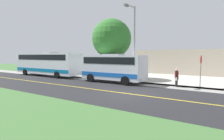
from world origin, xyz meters
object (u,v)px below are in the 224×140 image
Objects in this scene: pedestrian_with_bags at (177,77)px; commercial_building at (204,62)px; transit_bus_rear at (47,63)px; stop_sign at (201,66)px; street_light_pole at (134,41)px; tree_curbside at (112,39)px; shuttle_bus_front at (113,67)px.

commercial_building is at bearing -179.57° from pedestrian_with_bags.
transit_bus_rear is 3.95× the size of stop_sign.
transit_bus_rear is 13.58m from street_light_pole.
transit_bus_rear is 19.52m from stop_sign.
street_light_pole is at bearing 60.18° from tree_curbside.
commercial_building reaches higher than transit_bus_rear.
transit_bus_rear is 9.91m from tree_curbside.
commercial_building is at bearing 148.67° from tree_curbside.
shuttle_bus_front reaches higher than pedestrian_with_bags.
commercial_building is (-16.92, 17.45, 0.07)m from transit_bus_rear.
transit_bus_rear is at bearing -88.33° from street_light_pole.
shuttle_bus_front is 2.48× the size of stop_sign.
tree_curbside is at bearing -31.33° from commercial_building.
transit_bus_rear is at bearing -71.93° from tree_curbside.
shuttle_bus_front is at bearing -82.57° from pedestrian_with_bags.
tree_curbside reaches higher than commercial_building.
street_light_pole is at bearing 91.67° from transit_bus_rear.
pedestrian_with_bags is at bearing -66.95° from stop_sign.
street_light_pole is 0.39× the size of commercial_building.
commercial_building is (-15.30, -2.00, -0.09)m from stop_sign.
stop_sign is 0.15× the size of commercial_building.
tree_curbside is at bearing -103.65° from pedestrian_with_bags.
stop_sign is (-1.64, 8.31, 0.31)m from shuttle_bus_front.
street_light_pole is 17.20m from commercial_building.
pedestrian_with_bags is 0.21× the size of street_light_pole.
transit_bus_rear is 17.62m from pedestrian_with_bags.
street_light_pole is (-0.39, 13.34, 2.49)m from transit_bus_rear.
pedestrian_with_bags is (-0.82, 17.57, -0.92)m from transit_bus_rear.
shuttle_bus_front is at bearing -20.45° from commercial_building.
street_light_pole is (1.23, -6.11, 2.33)m from stop_sign.
shuttle_bus_front is 8.48m from stop_sign.
pedestrian_with_bags is 0.08× the size of commercial_building.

